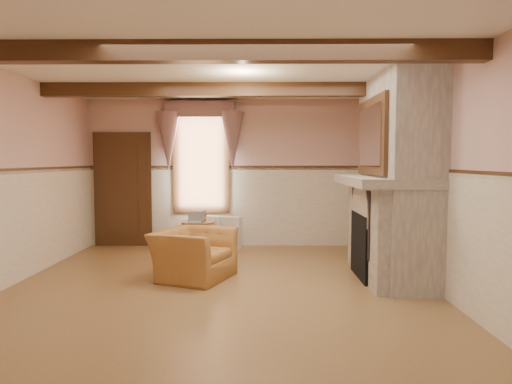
{
  "coord_description": "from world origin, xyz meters",
  "views": [
    {
      "loc": [
        0.54,
        -5.72,
        1.64
      ],
      "look_at": [
        0.47,
        0.8,
        1.19
      ],
      "focal_mm": 32.0,
      "sensor_mm": 36.0,
      "label": 1
    }
  ],
  "objects_px": {
    "armchair": "(194,254)",
    "bowl": "(379,173)",
    "mantel_clock": "(370,168)",
    "oil_lamp": "(374,166)",
    "side_table": "(198,237)",
    "radiator": "(223,232)"
  },
  "relations": [
    {
      "from": "armchair",
      "to": "bowl",
      "type": "height_order",
      "value": "bowl"
    },
    {
      "from": "mantel_clock",
      "to": "oil_lamp",
      "type": "distance_m",
      "value": 0.26
    },
    {
      "from": "side_table",
      "to": "oil_lamp",
      "type": "height_order",
      "value": "oil_lamp"
    },
    {
      "from": "side_table",
      "to": "oil_lamp",
      "type": "relative_size",
      "value": 2.08
    },
    {
      "from": "armchair",
      "to": "side_table",
      "type": "xyz_separation_m",
      "value": [
        -0.19,
        1.81,
        -0.06
      ]
    },
    {
      "from": "oil_lamp",
      "to": "side_table",
      "type": "bearing_deg",
      "value": 157.25
    },
    {
      "from": "armchair",
      "to": "side_table",
      "type": "height_order",
      "value": "armchair"
    },
    {
      "from": "armchair",
      "to": "mantel_clock",
      "type": "bearing_deg",
      "value": -50.59
    },
    {
      "from": "radiator",
      "to": "side_table",
      "type": "bearing_deg",
      "value": -118.48
    },
    {
      "from": "mantel_clock",
      "to": "side_table",
      "type": "bearing_deg",
      "value": 161.77
    },
    {
      "from": "radiator",
      "to": "mantel_clock",
      "type": "height_order",
      "value": "mantel_clock"
    },
    {
      "from": "armchair",
      "to": "oil_lamp",
      "type": "xyz_separation_m",
      "value": [
        2.64,
        0.63,
        1.22
      ]
    },
    {
      "from": "armchair",
      "to": "oil_lamp",
      "type": "bearing_deg",
      "value": -55.7
    },
    {
      "from": "side_table",
      "to": "radiator",
      "type": "xyz_separation_m",
      "value": [
        0.42,
        0.36,
        0.02
      ]
    },
    {
      "from": "oil_lamp",
      "to": "bowl",
      "type": "bearing_deg",
      "value": -90.0
    },
    {
      "from": "radiator",
      "to": "mantel_clock",
      "type": "xyz_separation_m",
      "value": [
        2.41,
        -1.3,
        1.22
      ]
    },
    {
      "from": "armchair",
      "to": "side_table",
      "type": "relative_size",
      "value": 1.79
    },
    {
      "from": "bowl",
      "to": "oil_lamp",
      "type": "relative_size",
      "value": 1.09
    },
    {
      "from": "radiator",
      "to": "oil_lamp",
      "type": "bearing_deg",
      "value": -12.23
    },
    {
      "from": "side_table",
      "to": "bowl",
      "type": "height_order",
      "value": "bowl"
    },
    {
      "from": "armchair",
      "to": "oil_lamp",
      "type": "relative_size",
      "value": 3.72
    },
    {
      "from": "radiator",
      "to": "bowl",
      "type": "xyz_separation_m",
      "value": [
        2.41,
        -1.87,
        1.16
      ]
    }
  ]
}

